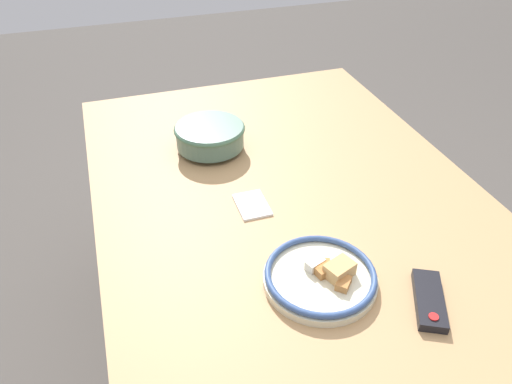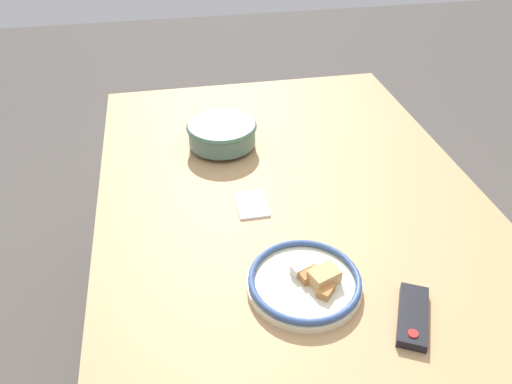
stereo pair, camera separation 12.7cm
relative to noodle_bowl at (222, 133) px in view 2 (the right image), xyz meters
name	(u,v)px [view 2 (the right image)]	position (x,y,z in m)	size (l,w,h in m)	color
ground_plane	(286,371)	(0.33, 0.15, -0.78)	(8.00, 8.00, 0.00)	#4C4742
dining_table	(295,226)	(0.33, 0.15, -0.12)	(1.54, 1.02, 0.73)	tan
noodle_bowl	(222,133)	(0.00, 0.00, 0.00)	(0.21, 0.21, 0.08)	#4C6B5B
food_plate	(305,282)	(0.61, 0.10, -0.03)	(0.25, 0.25, 0.05)	beige
tv_remote	(413,316)	(0.73, 0.28, -0.04)	(0.16, 0.12, 0.02)	black
folded_napkin	(252,204)	(0.31, 0.04, -0.04)	(0.11, 0.08, 0.01)	white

